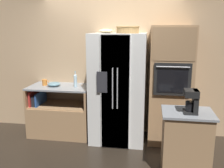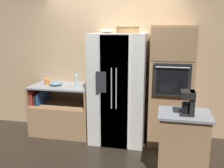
# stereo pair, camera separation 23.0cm
# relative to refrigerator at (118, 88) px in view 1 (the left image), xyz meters

# --- Properties ---
(ground_plane) EXTENTS (20.00, 20.00, 0.00)m
(ground_plane) POSITION_rel_refrigerator_xyz_m (-0.19, -0.06, -0.95)
(ground_plane) COLOR black
(wall_back) EXTENTS (12.00, 0.06, 2.80)m
(wall_back) POSITION_rel_refrigerator_xyz_m (-0.19, 0.43, 0.45)
(wall_back) COLOR tan
(wall_back) RESTS_ON ground_plane
(counter_left) EXTENTS (1.14, 0.66, 0.94)m
(counter_left) POSITION_rel_refrigerator_xyz_m (-1.10, 0.06, -0.60)
(counter_left) COLOR #A87F56
(counter_left) RESTS_ON ground_plane
(refrigerator) EXTENTS (0.94, 0.81, 1.90)m
(refrigerator) POSITION_rel_refrigerator_xyz_m (0.00, 0.00, 0.00)
(refrigerator) COLOR silver
(refrigerator) RESTS_ON ground_plane
(wall_oven) EXTENTS (0.70, 0.70, 2.02)m
(wall_oven) POSITION_rel_refrigerator_xyz_m (0.89, 0.07, 0.07)
(wall_oven) COLOR #A87F56
(wall_oven) RESTS_ON ground_plane
(island_counter) EXTENTS (0.67, 0.54, 0.90)m
(island_counter) POSITION_rel_refrigerator_xyz_m (1.05, -0.95, -0.50)
(island_counter) COLOR #A87F56
(island_counter) RESTS_ON ground_plane
(wicker_basket) EXTENTS (0.38, 0.38, 0.12)m
(wicker_basket) POSITION_rel_refrigerator_xyz_m (0.16, -0.07, 1.01)
(wicker_basket) COLOR tan
(wicker_basket) RESTS_ON refrigerator
(fruit_bowl) EXTENTS (0.26, 0.26, 0.07)m
(fruit_bowl) POSITION_rel_refrigerator_xyz_m (-0.22, 0.07, 0.98)
(fruit_bowl) COLOR beige
(fruit_bowl) RESTS_ON refrigerator
(bottle_tall) EXTENTS (0.06, 0.06, 0.29)m
(bottle_tall) POSITION_rel_refrigerator_xyz_m (-0.79, 0.05, 0.11)
(bottle_tall) COLOR silver
(bottle_tall) RESTS_ON counter_left
(mug) EXTENTS (0.13, 0.09, 0.11)m
(mug) POSITION_rel_refrigerator_xyz_m (-1.39, 0.08, 0.04)
(mug) COLOR orange
(mug) RESTS_ON counter_left
(mixing_bowl) EXTENTS (0.24, 0.24, 0.08)m
(mixing_bowl) POSITION_rel_refrigerator_xyz_m (-1.20, 0.05, 0.02)
(mixing_bowl) COLOR #668C99
(mixing_bowl) RESTS_ON counter_left
(coffee_maker) EXTENTS (0.17, 0.21, 0.31)m
(coffee_maker) POSITION_rel_refrigerator_xyz_m (1.10, -0.99, 0.12)
(coffee_maker) COLOR black
(coffee_maker) RESTS_ON island_counter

